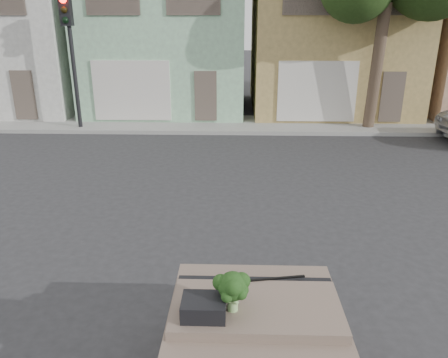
{
  "coord_description": "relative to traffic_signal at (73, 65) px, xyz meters",
  "views": [
    {
      "loc": [
        -0.24,
        -7.3,
        4.14
      ],
      "look_at": [
        -0.48,
        0.5,
        1.3
      ],
      "focal_mm": 35.0,
      "sensor_mm": 36.0,
      "label": 1
    }
  ],
  "objects": [
    {
      "name": "tree_near",
      "position": [
        11.5,
        0.3,
        1.7
      ],
      "size": [
        4.4,
        4.0,
        8.5
      ],
      "primitive_type": "cube",
      "color": "#1F3612",
      "rests_on": "ground"
    },
    {
      "name": "sidewalk",
      "position": [
        6.5,
        1.0,
        -2.47
      ],
      "size": [
        40.0,
        3.0,
        0.15
      ],
      "primitive_type": "cube",
      "color": "gray",
      "rests_on": "ground"
    },
    {
      "name": "broccoli",
      "position": [
        6.23,
        -12.75,
        -1.19
      ],
      "size": [
        0.44,
        0.44,
        0.48
      ],
      "primitive_type": "cube",
      "rotation": [
        0.0,
        0.0,
        6.15
      ],
      "color": "#183511",
      "rests_on": "car_dashboard"
    },
    {
      "name": "ground_plane",
      "position": [
        6.5,
        -9.5,
        -2.55
      ],
      "size": [
        120.0,
        120.0,
        0.0
      ],
      "primitive_type": "plane",
      "color": "#303033",
      "rests_on": "ground"
    },
    {
      "name": "car_dashboard",
      "position": [
        6.5,
        -12.5,
        -1.99
      ],
      "size": [
        2.0,
        1.8,
        1.12
      ],
      "primitive_type": "cube",
      "color": "#746053",
      "rests_on": "ground"
    },
    {
      "name": "traffic_signal",
      "position": [
        0.0,
        0.0,
        0.0
      ],
      "size": [
        0.4,
        0.4,
        5.1
      ],
      "primitive_type": "cube",
      "color": "black",
      "rests_on": "ground"
    },
    {
      "name": "townhouse_mint",
      "position": [
        3.0,
        5.0,
        1.23
      ],
      "size": [
        7.2,
        8.2,
        7.55
      ],
      "primitive_type": "cube",
      "color": "#95C69E",
      "rests_on": "ground"
    },
    {
      "name": "townhouse_white",
      "position": [
        -4.5,
        5.0,
        1.23
      ],
      "size": [
        7.2,
        8.2,
        7.55
      ],
      "primitive_type": "cube",
      "color": "beige",
      "rests_on": "ground"
    },
    {
      "name": "townhouse_tan",
      "position": [
        10.5,
        5.0,
        1.23
      ],
      "size": [
        7.2,
        8.2,
        7.55
      ],
      "primitive_type": "cube",
      "color": "tan",
      "rests_on": "ground"
    },
    {
      "name": "wiper_arm",
      "position": [
        6.78,
        -12.12,
        -1.42
      ],
      "size": [
        0.69,
        0.15,
        0.02
      ],
      "primitive_type": "cube",
      "rotation": [
        0.0,
        0.0,
        0.17
      ],
      "color": "black",
      "rests_on": "car_dashboard"
    },
    {
      "name": "instrument_hump",
      "position": [
        5.92,
        -12.85,
        -1.33
      ],
      "size": [
        0.48,
        0.38,
        0.2
      ],
      "primitive_type": "cube",
      "color": "black",
      "rests_on": "car_dashboard"
    }
  ]
}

